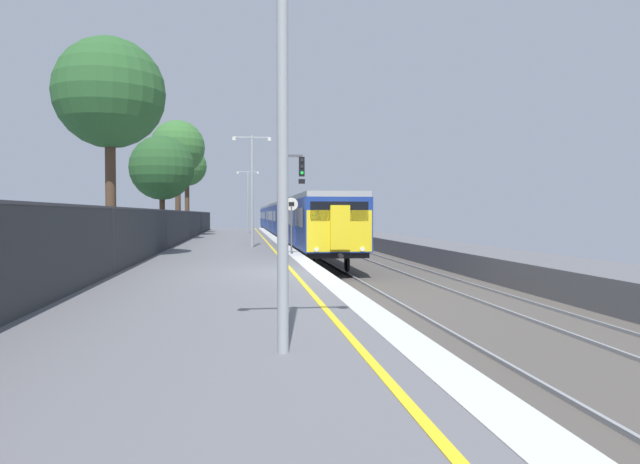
% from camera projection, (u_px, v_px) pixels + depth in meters
% --- Properties ---
extents(ground, '(17.40, 110.00, 1.21)m').
position_uv_depth(ground, '(392.00, 291.00, 17.50)').
color(ground, slate).
extents(commuter_train_at_platform, '(2.83, 60.41, 3.81)m').
position_uv_depth(commuter_train_at_platform, '(286.00, 219.00, 53.38)').
color(commuter_train_at_platform, navy).
rests_on(commuter_train_at_platform, ground).
extents(signal_gantry, '(1.10, 0.24, 4.75)m').
position_uv_depth(signal_gantry, '(291.00, 189.00, 29.80)').
color(signal_gantry, '#47474C').
rests_on(signal_gantry, ground).
extents(speed_limit_sign, '(0.59, 0.08, 2.43)m').
position_uv_depth(speed_limit_sign, '(291.00, 218.00, 24.84)').
color(speed_limit_sign, '#59595B').
rests_on(speed_limit_sign, ground).
extents(platform_lamp_near, '(2.00, 0.20, 5.08)m').
position_uv_depth(platform_lamp_near, '(282.00, 105.00, 7.07)').
color(platform_lamp_near, '#93999E').
rests_on(platform_lamp_near, ground).
extents(platform_lamp_mid, '(2.00, 0.20, 5.74)m').
position_uv_depth(platform_lamp_mid, '(252.00, 182.00, 29.89)').
color(platform_lamp_mid, '#93999E').
rests_on(platform_lamp_mid, ground).
extents(platform_lamp_far, '(2.00, 0.20, 5.64)m').
position_uv_depth(platform_lamp_far, '(248.00, 196.00, 52.73)').
color(platform_lamp_far, '#93999E').
rests_on(platform_lamp_far, ground).
extents(platform_back_fence, '(0.07, 99.00, 1.92)m').
position_uv_depth(platform_back_fence, '(112.00, 239.00, 16.38)').
color(platform_back_fence, '#282B2D').
rests_on(platform_back_fence, ground).
extents(background_tree_left, '(4.13, 4.13, 8.33)m').
position_uv_depth(background_tree_left, '(112.00, 97.00, 21.95)').
color(background_tree_left, '#473323').
rests_on(background_tree_left, ground).
extents(background_tree_centre, '(4.29, 4.29, 6.95)m').
position_uv_depth(background_tree_centre, '(161.00, 170.00, 39.02)').
color(background_tree_centre, '#473323').
rests_on(background_tree_centre, ground).
extents(background_tree_right, '(4.19, 4.19, 8.99)m').
position_uv_depth(background_tree_right, '(176.00, 150.00, 45.28)').
color(background_tree_right, '#473323').
rests_on(background_tree_right, ground).
extents(background_tree_back, '(3.55, 3.55, 7.81)m').
position_uv_depth(background_tree_back, '(186.00, 167.00, 52.53)').
color(background_tree_back, '#473323').
rests_on(background_tree_back, ground).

